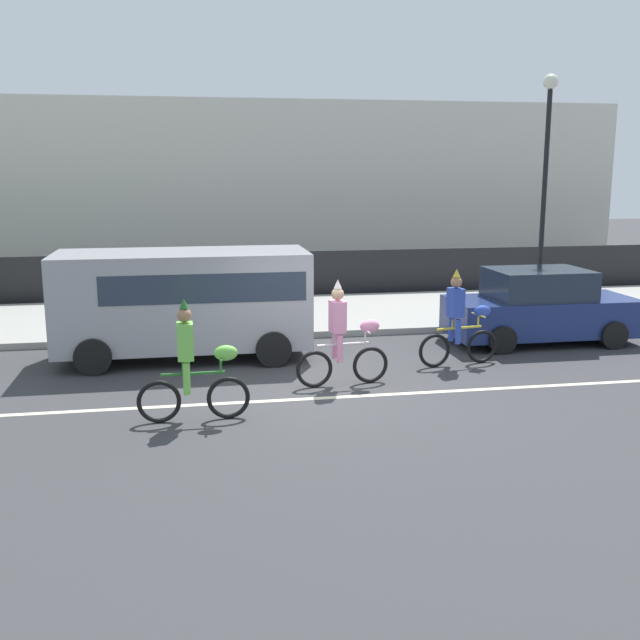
{
  "coord_description": "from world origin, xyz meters",
  "views": [
    {
      "loc": [
        -2.15,
        -12.41,
        3.82
      ],
      "look_at": [
        0.29,
        1.2,
        1.0
      ],
      "focal_mm": 42.0,
      "sensor_mm": 36.0,
      "label": 1
    }
  ],
  "objects_px": {
    "parade_cyclist_pink": "(344,339)",
    "parade_cyclist_cobalt": "(460,323)",
    "street_lamp_post": "(546,161)",
    "parade_cyclist_lime": "(194,368)",
    "parked_van_grey": "(187,296)",
    "parked_car_navy": "(540,308)"
  },
  "relations": [
    {
      "from": "parade_cyclist_pink",
      "to": "parade_cyclist_cobalt",
      "type": "relative_size",
      "value": 1.0
    },
    {
      "from": "street_lamp_post",
      "to": "parade_cyclist_lime",
      "type": "bearing_deg",
      "value": -144.6
    },
    {
      "from": "parade_cyclist_lime",
      "to": "parade_cyclist_cobalt",
      "type": "height_order",
      "value": "same"
    },
    {
      "from": "parade_cyclist_lime",
      "to": "parade_cyclist_pink",
      "type": "bearing_deg",
      "value": 29.23
    },
    {
      "from": "parade_cyclist_pink",
      "to": "parked_van_grey",
      "type": "bearing_deg",
      "value": 137.34
    },
    {
      "from": "parked_van_grey",
      "to": "parade_cyclist_lime",
      "type": "bearing_deg",
      "value": -89.02
    },
    {
      "from": "parked_van_grey",
      "to": "street_lamp_post",
      "type": "relative_size",
      "value": 0.85
    },
    {
      "from": "parade_cyclist_pink",
      "to": "street_lamp_post",
      "type": "height_order",
      "value": "street_lamp_post"
    },
    {
      "from": "parade_cyclist_pink",
      "to": "parked_van_grey",
      "type": "xyz_separation_m",
      "value": [
        -2.71,
        2.49,
        0.44
      ]
    },
    {
      "from": "parked_van_grey",
      "to": "parked_car_navy",
      "type": "height_order",
      "value": "parked_van_grey"
    },
    {
      "from": "parade_cyclist_cobalt",
      "to": "parked_van_grey",
      "type": "xyz_separation_m",
      "value": [
        -5.23,
        1.54,
        0.44
      ]
    },
    {
      "from": "parade_cyclist_cobalt",
      "to": "parked_car_navy",
      "type": "height_order",
      "value": "parade_cyclist_cobalt"
    },
    {
      "from": "parade_cyclist_pink",
      "to": "parade_cyclist_cobalt",
      "type": "height_order",
      "value": "same"
    },
    {
      "from": "parade_cyclist_lime",
      "to": "parade_cyclist_cobalt",
      "type": "xyz_separation_m",
      "value": [
        5.16,
        2.43,
        0.0
      ]
    },
    {
      "from": "parked_van_grey",
      "to": "parade_cyclist_pink",
      "type": "bearing_deg",
      "value": -42.66
    },
    {
      "from": "parade_cyclist_lime",
      "to": "parked_van_grey",
      "type": "height_order",
      "value": "parked_van_grey"
    },
    {
      "from": "parade_cyclist_lime",
      "to": "parade_cyclist_cobalt",
      "type": "relative_size",
      "value": 1.0
    },
    {
      "from": "parade_cyclist_lime",
      "to": "parked_van_grey",
      "type": "bearing_deg",
      "value": 90.98
    },
    {
      "from": "parade_cyclist_cobalt",
      "to": "parade_cyclist_lime",
      "type": "bearing_deg",
      "value": -154.77
    },
    {
      "from": "parked_van_grey",
      "to": "parade_cyclist_cobalt",
      "type": "bearing_deg",
      "value": -16.37
    },
    {
      "from": "parade_cyclist_pink",
      "to": "parked_car_navy",
      "type": "distance_m",
      "value": 5.58
    },
    {
      "from": "parked_car_navy",
      "to": "street_lamp_post",
      "type": "xyz_separation_m",
      "value": [
        1.01,
        2.13,
        3.21
      ]
    }
  ]
}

